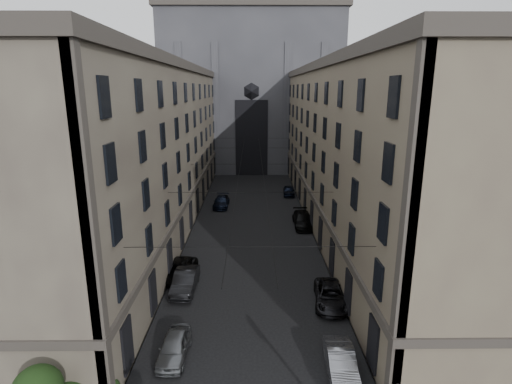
{
  "coord_description": "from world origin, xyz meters",
  "views": [
    {
      "loc": [
        0.13,
        -10.61,
        16.0
      ],
      "look_at": [
        0.35,
        12.59,
        9.97
      ],
      "focal_mm": 28.0,
      "sensor_mm": 36.0,
      "label": 1
    }
  ],
  "objects_px": {
    "car_right_near": "(341,363)",
    "car_right_midnear": "(331,295)",
    "car_left_far": "(221,202)",
    "car_left_midnear": "(185,281)",
    "car_left_midfar": "(180,270)",
    "car_right_midfar": "(303,220)",
    "gothic_tower": "(252,80)",
    "car_right_far": "(289,191)",
    "car_left_near": "(174,347)"
  },
  "relations": [
    {
      "from": "car_right_near",
      "to": "car_right_midnear",
      "type": "height_order",
      "value": "car_right_near"
    },
    {
      "from": "car_left_far",
      "to": "car_right_near",
      "type": "bearing_deg",
      "value": -73.02
    },
    {
      "from": "car_left_midnear",
      "to": "car_right_midnear",
      "type": "xyz_separation_m",
      "value": [
        11.44,
        -2.26,
        -0.1
      ]
    },
    {
      "from": "car_left_midfar",
      "to": "car_right_midnear",
      "type": "xyz_separation_m",
      "value": [
        12.28,
        -4.62,
        0.04
      ]
    },
    {
      "from": "car_left_midnear",
      "to": "car_right_midfar",
      "type": "xyz_separation_m",
      "value": [
        11.56,
        15.56,
        0.0
      ]
    },
    {
      "from": "car_left_midfar",
      "to": "car_right_midfar",
      "type": "xyz_separation_m",
      "value": [
        12.4,
        13.2,
        0.14
      ]
    },
    {
      "from": "gothic_tower",
      "to": "car_right_far",
      "type": "xyz_separation_m",
      "value": [
        5.76,
        -26.04,
        -17.09
      ]
    },
    {
      "from": "car_left_near",
      "to": "car_right_midnear",
      "type": "xyz_separation_m",
      "value": [
        10.76,
        6.12,
        0.0
      ]
    },
    {
      "from": "car_left_midfar",
      "to": "car_left_far",
      "type": "relative_size",
      "value": 0.98
    },
    {
      "from": "car_left_midfar",
      "to": "car_left_far",
      "type": "height_order",
      "value": "car_left_far"
    },
    {
      "from": "car_right_midnear",
      "to": "car_right_far",
      "type": "height_order",
      "value": "car_right_midnear"
    },
    {
      "from": "car_right_midfar",
      "to": "car_right_far",
      "type": "relative_size",
      "value": 1.34
    },
    {
      "from": "car_right_near",
      "to": "car_right_midfar",
      "type": "bearing_deg",
      "value": 90.18
    },
    {
      "from": "car_right_midfar",
      "to": "car_right_near",
      "type": "bearing_deg",
      "value": -92.15
    },
    {
      "from": "car_right_midnear",
      "to": "car_left_far",
      "type": "bearing_deg",
      "value": 118.09
    },
    {
      "from": "car_right_near",
      "to": "car_right_far",
      "type": "height_order",
      "value": "car_right_near"
    },
    {
      "from": "car_left_midnear",
      "to": "car_right_midfar",
      "type": "distance_m",
      "value": 19.39
    },
    {
      "from": "car_left_midfar",
      "to": "car_right_far",
      "type": "relative_size",
      "value": 1.17
    },
    {
      "from": "car_right_near",
      "to": "car_right_midnear",
      "type": "distance_m",
      "value": 7.8
    },
    {
      "from": "car_left_near",
      "to": "car_left_midfar",
      "type": "distance_m",
      "value": 10.84
    },
    {
      "from": "car_left_near",
      "to": "car_left_midfar",
      "type": "relative_size",
      "value": 0.86
    },
    {
      "from": "gothic_tower",
      "to": "car_right_midnear",
      "type": "height_order",
      "value": "gothic_tower"
    },
    {
      "from": "car_left_midnear",
      "to": "car_left_midfar",
      "type": "height_order",
      "value": "car_left_midnear"
    },
    {
      "from": "car_left_midfar",
      "to": "gothic_tower",
      "type": "bearing_deg",
      "value": 89.54
    },
    {
      "from": "gothic_tower",
      "to": "car_left_midfar",
      "type": "xyz_separation_m",
      "value": [
        -6.2,
        -53.58,
        -17.12
      ]
    },
    {
      "from": "car_left_far",
      "to": "car_right_near",
      "type": "distance_m",
      "value": 35.03
    },
    {
      "from": "car_right_near",
      "to": "car_right_midfar",
      "type": "relative_size",
      "value": 0.8
    },
    {
      "from": "car_left_midfar",
      "to": "car_right_near",
      "type": "relative_size",
      "value": 1.08
    },
    {
      "from": "car_left_far",
      "to": "car_right_midnear",
      "type": "xyz_separation_m",
      "value": [
        10.28,
        -25.99,
        -0.01
      ]
    },
    {
      "from": "car_left_near",
      "to": "car_left_midnear",
      "type": "bearing_deg",
      "value": 96.13
    },
    {
      "from": "car_left_midfar",
      "to": "car_right_far",
      "type": "bearing_deg",
      "value": 72.67
    },
    {
      "from": "car_left_near",
      "to": "car_left_midnear",
      "type": "xyz_separation_m",
      "value": [
        -0.69,
        8.38,
        0.1
      ]
    },
    {
      "from": "car_left_midfar",
      "to": "car_left_far",
      "type": "xyz_separation_m",
      "value": [
        2.0,
        21.37,
        0.05
      ]
    },
    {
      "from": "car_right_midfar",
      "to": "car_right_far",
      "type": "distance_m",
      "value": 14.35
    },
    {
      "from": "car_left_midnear",
      "to": "car_right_far",
      "type": "xyz_separation_m",
      "value": [
        11.12,
        29.91,
        -0.1
      ]
    },
    {
      "from": "car_left_midfar",
      "to": "car_right_midnear",
      "type": "distance_m",
      "value": 13.12
    },
    {
      "from": "car_right_midnear",
      "to": "car_right_midfar",
      "type": "relative_size",
      "value": 0.92
    },
    {
      "from": "gothic_tower",
      "to": "car_left_near",
      "type": "height_order",
      "value": "gothic_tower"
    },
    {
      "from": "gothic_tower",
      "to": "car_right_far",
      "type": "relative_size",
      "value": 13.86
    },
    {
      "from": "car_left_far",
      "to": "car_right_midfar",
      "type": "bearing_deg",
      "value": -36.73
    },
    {
      "from": "car_right_near",
      "to": "car_right_far",
      "type": "relative_size",
      "value": 1.08
    },
    {
      "from": "gothic_tower",
      "to": "car_left_far",
      "type": "relative_size",
      "value": 11.57
    },
    {
      "from": "gothic_tower",
      "to": "car_right_midnear",
      "type": "bearing_deg",
      "value": -84.03
    },
    {
      "from": "car_left_midfar",
      "to": "car_right_near",
      "type": "bearing_deg",
      "value": -41.22
    },
    {
      "from": "gothic_tower",
      "to": "car_right_near",
      "type": "xyz_separation_m",
      "value": [
        5.19,
        -65.96,
        -17.06
      ]
    },
    {
      "from": "car_right_far",
      "to": "car_right_near",
      "type": "bearing_deg",
      "value": -88.05
    },
    {
      "from": "car_left_near",
      "to": "car_right_midnear",
      "type": "distance_m",
      "value": 12.37
    },
    {
      "from": "car_left_near",
      "to": "car_left_midfar",
      "type": "xyz_separation_m",
      "value": [
        -1.53,
        10.73,
        -0.04
      ]
    },
    {
      "from": "car_left_midfar",
      "to": "car_right_midfar",
      "type": "relative_size",
      "value": 0.87
    },
    {
      "from": "car_right_midfar",
      "to": "car_left_far",
      "type": "bearing_deg",
      "value": 141.95
    }
  ]
}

